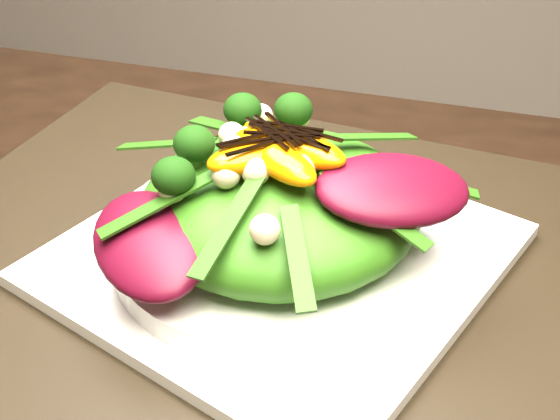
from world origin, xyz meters
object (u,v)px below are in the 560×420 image
(placemat, at_px, (280,262))
(salad_bowl, at_px, (280,238))
(lettuce_mound, at_px, (280,204))
(orange_segment, at_px, (290,139))
(plate_base, at_px, (280,254))

(placemat, height_order, salad_bowl, salad_bowl)
(salad_bowl, bearing_deg, placemat, 90.00)
(placemat, height_order, lettuce_mound, lettuce_mound)
(orange_segment, bearing_deg, salad_bowl, -94.09)
(salad_bowl, bearing_deg, plate_base, 90.00)
(salad_bowl, bearing_deg, lettuce_mound, 116.57)
(lettuce_mound, height_order, orange_segment, orange_segment)
(plate_base, xyz_separation_m, orange_segment, (0.00, 0.02, 0.08))
(plate_base, relative_size, lettuce_mound, 1.44)
(placemat, bearing_deg, orange_segment, 85.91)
(orange_segment, bearing_deg, plate_base, -94.09)
(salad_bowl, bearing_deg, orange_segment, 85.91)
(placemat, relative_size, orange_segment, 8.13)
(plate_base, distance_m, lettuce_mound, 0.04)
(plate_base, distance_m, orange_segment, 0.08)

